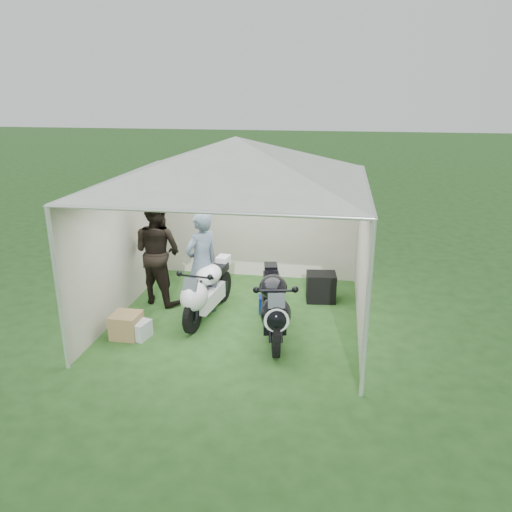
% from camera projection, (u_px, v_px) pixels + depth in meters
% --- Properties ---
extents(ground, '(80.00, 80.00, 0.00)m').
position_uv_depth(ground, '(238.00, 316.00, 8.50)').
color(ground, '#23491B').
rests_on(ground, ground).
extents(canopy_tent, '(5.66, 5.66, 3.00)m').
position_uv_depth(canopy_tent, '(236.00, 164.00, 7.71)').
color(canopy_tent, silver).
rests_on(canopy_tent, ground).
extents(motorcycle_white, '(0.57, 1.87, 0.92)m').
position_uv_depth(motorcycle_white, '(206.00, 289.00, 8.29)').
color(motorcycle_white, black).
rests_on(motorcycle_white, ground).
extents(motorcycle_black, '(0.67, 1.97, 0.98)m').
position_uv_depth(motorcycle_black, '(274.00, 305.00, 7.63)').
color(motorcycle_black, black).
rests_on(motorcycle_black, ground).
extents(paddock_stand, '(0.44, 0.32, 0.30)m').
position_uv_depth(paddock_stand, '(270.00, 304.00, 8.62)').
color(paddock_stand, '#0F27B7').
rests_on(paddock_stand, ground).
extents(person_dark_jacket, '(1.12, 1.00, 1.90)m').
position_uv_depth(person_dark_jacket, '(158.00, 252.00, 8.81)').
color(person_dark_jacket, black).
rests_on(person_dark_jacket, ground).
extents(person_blue_jacket, '(0.74, 0.79, 1.81)m').
position_uv_depth(person_blue_jacket, '(202.00, 264.00, 8.35)').
color(person_blue_jacket, slate).
rests_on(person_blue_jacket, ground).
extents(equipment_box, '(0.57, 0.48, 0.52)m').
position_uv_depth(equipment_box, '(321.00, 287.00, 9.06)').
color(equipment_box, black).
rests_on(equipment_box, ground).
extents(crate_0, '(0.47, 0.40, 0.27)m').
position_uv_depth(crate_0, '(136.00, 329.00, 7.75)').
color(crate_0, '#B7BBC1').
rests_on(crate_0, ground).
extents(crate_1, '(0.43, 0.43, 0.38)m').
position_uv_depth(crate_1, '(127.00, 325.00, 7.76)').
color(crate_1, olive).
rests_on(crate_1, ground).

